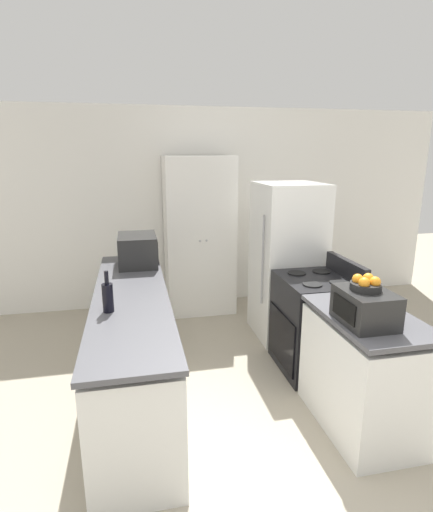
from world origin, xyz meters
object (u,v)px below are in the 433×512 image
object	(u,v)px
microwave	(138,250)
wine_bottle	(108,297)
pantry_cabinet	(199,236)
fruit_bowl	(366,284)
refrigerator	(287,261)
stove	(314,323)
toaster_oven	(365,307)

from	to	relation	value
microwave	wine_bottle	xyz separation A→B (m)	(-0.24, -1.23, -0.04)
pantry_cabinet	fruit_bowl	world-z (taller)	pantry_cabinet
refrigerator	microwave	bearing A→B (deg)	178.65
stove	microwave	xyz separation A→B (m)	(-1.60, 0.81, 0.60)
microwave	fruit_bowl	bearing A→B (deg)	-50.77
stove	pantry_cabinet	bearing A→B (deg)	115.41
pantry_cabinet	fruit_bowl	size ratio (longest dim) A/B	9.73
fruit_bowl	microwave	bearing A→B (deg)	129.23
wine_bottle	toaster_oven	world-z (taller)	wine_bottle
refrigerator	wine_bottle	distance (m)	2.21
refrigerator	fruit_bowl	xyz separation A→B (m)	(-0.15, -1.75, 0.32)
refrigerator	microwave	xyz separation A→B (m)	(-1.61, 0.04, 0.20)
refrigerator	toaster_oven	xyz separation A→B (m)	(-0.15, -1.76, 0.16)
pantry_cabinet	wine_bottle	distance (m)	2.37
refrigerator	stove	bearing A→B (deg)	-90.87
toaster_oven	fruit_bowl	size ratio (longest dim) A/B	1.96
wine_bottle	microwave	bearing A→B (deg)	79.02
wine_bottle	toaster_oven	bearing A→B (deg)	-18.56
microwave	toaster_oven	xyz separation A→B (m)	(1.46, -1.80, -0.04)
refrigerator	fruit_bowl	world-z (taller)	refrigerator
refrigerator	microwave	world-z (taller)	refrigerator
fruit_bowl	stove	bearing A→B (deg)	81.80
wine_bottle	stove	bearing A→B (deg)	12.88
wine_bottle	fruit_bowl	distance (m)	1.80
stove	wine_bottle	bearing A→B (deg)	-167.12
pantry_cabinet	toaster_oven	bearing A→B (deg)	-75.99
pantry_cabinet	wine_bottle	xyz separation A→B (m)	(-1.03, -2.13, 0.03)
stove	refrigerator	distance (m)	0.87
stove	microwave	bearing A→B (deg)	153.19
microwave	stove	bearing A→B (deg)	-26.81
stove	wine_bottle	world-z (taller)	wine_bottle
stove	microwave	world-z (taller)	microwave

